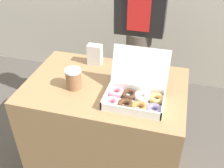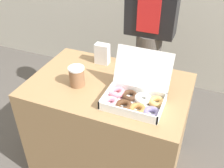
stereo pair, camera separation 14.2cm
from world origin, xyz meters
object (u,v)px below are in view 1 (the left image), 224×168
object	(u,v)px
napkin_holder	(95,55)
person_customer	(140,24)
donut_box	(135,96)
coffee_cup	(74,79)

from	to	relation	value
napkin_holder	person_customer	bearing A→B (deg)	47.05
person_customer	donut_box	bearing A→B (deg)	-81.66
napkin_holder	person_customer	xyz separation A→B (m)	(0.25, 0.27, 0.14)
donut_box	coffee_cup	world-z (taller)	donut_box
donut_box	napkin_holder	xyz separation A→B (m)	(-0.34, 0.34, 0.03)
donut_box	person_customer	bearing A→B (deg)	98.34
donut_box	person_customer	world-z (taller)	person_customer
napkin_holder	donut_box	bearing A→B (deg)	-44.96
donut_box	coffee_cup	bearing A→B (deg)	173.76
donut_box	napkin_holder	distance (m)	0.49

